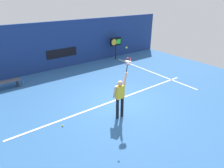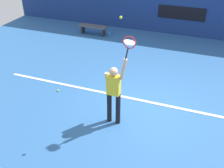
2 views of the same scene
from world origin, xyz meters
name	(u,v)px [view 1 (image 1 of 2)]	position (x,y,z in m)	size (l,w,h in m)	color
ground_plane	(118,103)	(0.00, 0.00, 0.00)	(18.00, 18.00, 0.00)	#2D609E
back_wall	(60,45)	(0.00, 6.48, 1.61)	(18.00, 0.20, 3.21)	navy
sponsor_banner_center	(62,53)	(0.00, 6.36, 1.08)	(2.20, 0.03, 0.60)	black
court_baseline	(114,101)	(0.00, 0.29, 0.01)	(10.00, 0.10, 0.01)	white
court_sideline	(151,72)	(4.40, 2.00, 0.01)	(0.10, 7.00, 0.01)	white
tennis_player	(120,96)	(-0.68, -0.96, 1.01)	(0.59, 0.31, 1.99)	black
tennis_racket	(128,62)	(-0.31, -0.97, 2.39)	(0.36, 0.27, 0.62)	black
tennis_ball	(127,48)	(-0.49, -1.06, 3.01)	(0.07, 0.07, 0.07)	#CCE033
scoreboard_clock	(116,43)	(4.31, 5.79, 1.33)	(0.96, 0.20, 1.71)	black
court_bench	(6,83)	(-3.95, 4.99, 0.34)	(1.40, 0.36, 0.45)	#4C4C51
water_bottle	(23,83)	(-3.09, 4.99, 0.12)	(0.07, 0.07, 0.24)	#338CD8
spare_ball	(63,126)	(-2.92, -0.15, 0.03)	(0.07, 0.07, 0.07)	#CCE033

